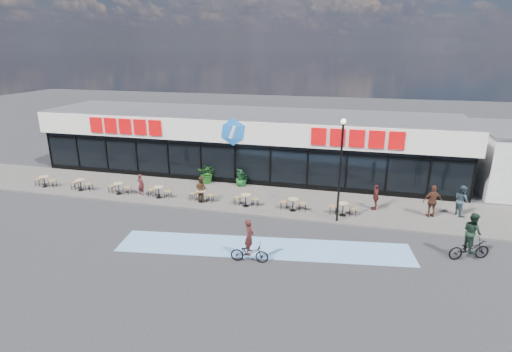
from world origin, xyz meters
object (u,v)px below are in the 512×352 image
at_px(pedestrian_a, 376,197).
at_px(patron_left, 141,184).
at_px(pedestrian_b, 462,200).
at_px(lamp_post, 341,163).
at_px(potted_plant_right, 241,177).
at_px(patron_right, 201,189).
at_px(potted_plant_left, 207,173).
at_px(pedestrian_c, 433,201).
at_px(cyclist_b, 471,241).
at_px(potted_plant_mid, 243,179).
at_px(cyclist_a, 249,248).
at_px(bistro_set_0, 45,180).

bearing_deg(pedestrian_a, patron_left, -88.42).
relative_size(patron_left, pedestrian_b, 0.79).
distance_m(lamp_post, potted_plant_right, 8.38).
bearing_deg(pedestrian_a, pedestrian_b, 90.73).
relative_size(lamp_post, patron_right, 3.56).
relative_size(potted_plant_left, pedestrian_b, 0.78).
distance_m(patron_left, pedestrian_c, 17.53).
bearing_deg(lamp_post, potted_plant_left, 154.85).
height_order(patron_right, pedestrian_c, pedestrian_c).
height_order(patron_left, cyclist_b, cyclist_b).
height_order(potted_plant_mid, cyclist_a, cyclist_a).
distance_m(potted_plant_left, potted_plant_mid, 2.60).
bearing_deg(potted_plant_left, bistro_set_0, -162.06).
bearing_deg(potted_plant_right, patron_right, -115.69).
bearing_deg(patron_left, bistro_set_0, 12.58).
bearing_deg(cyclist_b, pedestrian_a, 129.58).
bearing_deg(cyclist_b, lamp_post, 156.82).
height_order(potted_plant_left, patron_right, patron_right).
relative_size(potted_plant_left, cyclist_b, 0.61).
bearing_deg(cyclist_b, cyclist_a, -164.50).
bearing_deg(pedestrian_b, bistro_set_0, 73.36).
bearing_deg(pedestrian_c, cyclist_b, 87.58).
distance_m(bistro_set_0, pedestrian_b, 26.35).
height_order(potted_plant_left, cyclist_a, cyclist_a).
distance_m(pedestrian_a, pedestrian_c, 3.04).
distance_m(potted_plant_right, patron_left, 6.56).
bearing_deg(bistro_set_0, pedestrian_a, 3.40).
bearing_deg(potted_plant_left, patron_left, -135.19).
bearing_deg(cyclist_a, potted_plant_right, 108.43).
xyz_separation_m(potted_plant_left, cyclist_b, (15.15, -6.86, 0.10)).
xyz_separation_m(pedestrian_a, cyclist_a, (-5.62, -7.42, -0.20)).
bearing_deg(potted_plant_right, cyclist_a, -71.57).
height_order(patron_right, cyclist_a, cyclist_a).
height_order(potted_plant_mid, patron_right, patron_right).
distance_m(patron_right, pedestrian_c, 13.39).
bearing_deg(bistro_set_0, potted_plant_mid, 14.23).
height_order(pedestrian_b, pedestrian_c, pedestrian_c).
xyz_separation_m(patron_left, patron_right, (4.14, -0.07, 0.09)).
bearing_deg(cyclist_b, potted_plant_mid, 151.60).
bearing_deg(patron_right, pedestrian_a, -155.48).
bearing_deg(lamp_post, potted_plant_right, 147.74).
xyz_separation_m(bistro_set_0, potted_plant_left, (10.46, 3.39, 0.23)).
distance_m(potted_plant_right, patron_right, 3.64).
bearing_deg(pedestrian_b, cyclist_a, 106.87).
xyz_separation_m(lamp_post, cyclist_b, (6.00, -2.57, -2.52)).
distance_m(bistro_set_0, patron_right, 11.32).
bearing_deg(pedestrian_c, potted_plant_right, -25.74).
height_order(pedestrian_c, cyclist_a, cyclist_a).
distance_m(potted_plant_left, cyclist_a, 11.04).
xyz_separation_m(potted_plant_right, pedestrian_c, (11.79, -2.39, 0.31)).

